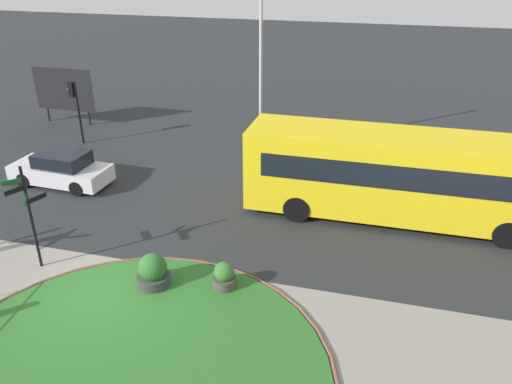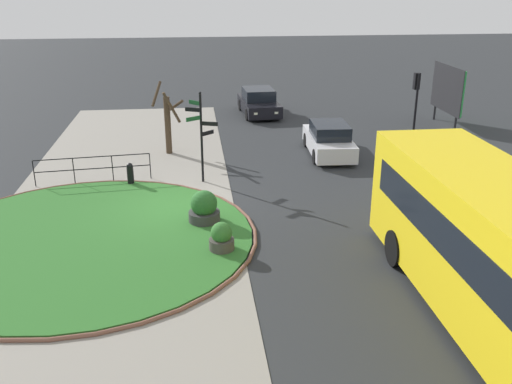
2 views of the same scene
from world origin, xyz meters
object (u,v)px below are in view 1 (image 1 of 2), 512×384
(signpost_directional, at_px, (29,211))
(lamppost_tall, at_px, (261,65))
(planter_kerbside, at_px, (153,273))
(planter_near_signpost, at_px, (224,277))
(traffic_light_near, at_px, (74,98))
(billboard_left, at_px, (64,90))
(bus_yellow, at_px, (402,175))
(car_near_lane, at_px, (61,170))

(signpost_directional, bearing_deg, lamppost_tall, 68.95)
(planter_kerbside, bearing_deg, planter_near_signpost, 11.78)
(signpost_directional, height_order, traffic_light_near, signpost_directional)
(signpost_directional, bearing_deg, traffic_light_near, 115.92)
(billboard_left, bearing_deg, planter_kerbside, -47.75)
(bus_yellow, distance_m, planter_kerbside, 9.53)
(signpost_directional, relative_size, car_near_lane, 0.81)
(bus_yellow, relative_size, car_near_lane, 2.63)
(planter_kerbside, bearing_deg, traffic_light_near, 130.96)
(traffic_light_near, bearing_deg, billboard_left, -47.63)
(bus_yellow, distance_m, car_near_lane, 14.02)
(billboard_left, relative_size, planter_near_signpost, 4.00)
(traffic_light_near, xyz_separation_m, lamppost_tall, (9.42, 1.02, 1.99))
(planter_near_signpost, bearing_deg, signpost_directional, -176.36)
(bus_yellow, bearing_deg, signpost_directional, -150.44)
(traffic_light_near, distance_m, planter_near_signpost, 15.08)
(car_near_lane, xyz_separation_m, planter_kerbside, (6.95, -5.73, -0.18))
(bus_yellow, relative_size, billboard_left, 3.06)
(car_near_lane, xyz_separation_m, lamppost_tall, (7.33, 5.70, 3.68))
(car_near_lane, height_order, planter_near_signpost, car_near_lane)
(car_near_lane, bearing_deg, traffic_light_near, -63.08)
(lamppost_tall, bearing_deg, billboard_left, 171.77)
(lamppost_tall, height_order, planter_near_signpost, lamppost_tall)
(billboard_left, bearing_deg, signpost_directional, -59.12)
(bus_yellow, height_order, lamppost_tall, lamppost_tall)
(lamppost_tall, bearing_deg, traffic_light_near, -173.82)
(signpost_directional, xyz_separation_m, bus_yellow, (11.02, 6.27, -0.28))
(signpost_directional, bearing_deg, billboard_left, 119.84)
(planter_kerbside, bearing_deg, car_near_lane, 140.46)
(planter_near_signpost, bearing_deg, bus_yellow, 50.09)
(bus_yellow, distance_m, lamppost_tall, 8.77)
(lamppost_tall, distance_m, billboard_left, 12.27)
(lamppost_tall, height_order, billboard_left, lamppost_tall)
(bus_yellow, xyz_separation_m, planter_kerbside, (-7.02, -6.32, -1.26))
(traffic_light_near, distance_m, lamppost_tall, 9.68)
(bus_yellow, bearing_deg, car_near_lane, -177.69)
(lamppost_tall, distance_m, planter_kerbside, 12.07)
(signpost_directional, distance_m, car_near_lane, 6.55)
(bus_yellow, bearing_deg, planter_near_signpost, -130.01)
(signpost_directional, height_order, lamppost_tall, lamppost_tall)
(planter_kerbside, bearing_deg, signpost_directional, 179.30)
(car_near_lane, bearing_deg, planter_near_signpost, 152.45)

